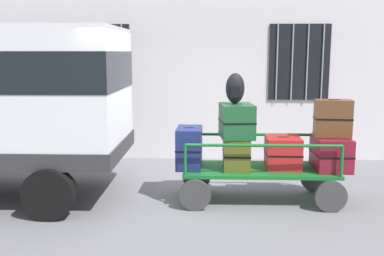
# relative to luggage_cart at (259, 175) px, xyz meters

# --- Properties ---
(ground_plane) EXTENTS (40.00, 40.00, 0.00)m
(ground_plane) POSITION_rel_luggage_cart_xyz_m (-1.14, 0.10, -0.39)
(ground_plane) COLOR slate
(building_wall) EXTENTS (12.00, 0.38, 5.00)m
(building_wall) POSITION_rel_luggage_cart_xyz_m (-1.14, 2.74, 2.10)
(building_wall) COLOR silver
(building_wall) RESTS_ON ground
(luggage_cart) EXTENTS (2.33, 1.01, 0.50)m
(luggage_cart) POSITION_rel_luggage_cart_xyz_m (0.00, 0.00, 0.00)
(luggage_cart) COLOR #146023
(luggage_cart) RESTS_ON ground
(cart_railing) EXTENTS (2.21, 0.87, 0.45)m
(cart_railing) POSITION_rel_luggage_cart_xyz_m (0.00, 0.00, 0.47)
(cart_railing) COLOR #146023
(cart_railing) RESTS_ON luggage_cart
(suitcase_left_bottom) EXTENTS (0.39, 0.62, 0.61)m
(suitcase_left_bottom) POSITION_rel_luggage_cart_xyz_m (-1.04, 0.02, 0.40)
(suitcase_left_bottom) COLOR navy
(suitcase_left_bottom) RESTS_ON luggage_cart
(suitcase_midleft_bottom) EXTENTS (0.39, 0.56, 0.47)m
(suitcase_midleft_bottom) POSITION_rel_luggage_cart_xyz_m (-0.35, -0.04, 0.34)
(suitcase_midleft_bottom) COLOR #4C5119
(suitcase_midleft_bottom) RESTS_ON luggage_cart
(suitcase_midleft_middle) EXTENTS (0.53, 0.63, 0.50)m
(suitcase_midleft_middle) POSITION_rel_luggage_cart_xyz_m (-0.35, -0.03, 0.82)
(suitcase_midleft_middle) COLOR #194C28
(suitcase_midleft_middle) RESTS_ON suitcase_midleft_bottom
(suitcase_center_bottom) EXTENTS (0.53, 0.54, 0.47)m
(suitcase_center_bottom) POSITION_rel_luggage_cart_xyz_m (0.35, 0.03, 0.34)
(suitcase_center_bottom) COLOR #B21E1E
(suitcase_center_bottom) RESTS_ON luggage_cart
(suitcase_midright_bottom) EXTENTS (0.50, 0.66, 0.48)m
(suitcase_midright_bottom) POSITION_rel_luggage_cart_xyz_m (1.04, -0.02, 0.34)
(suitcase_midright_bottom) COLOR maroon
(suitcase_midright_bottom) RESTS_ON luggage_cart
(suitcase_midright_middle) EXTENTS (0.54, 0.32, 0.55)m
(suitcase_midright_middle) POSITION_rel_luggage_cart_xyz_m (1.04, -0.01, 0.86)
(suitcase_midright_middle) COLOR brown
(suitcase_midright_middle) RESTS_ON suitcase_midright_bottom
(backpack) EXTENTS (0.27, 0.22, 0.44)m
(backpack) POSITION_rel_luggage_cart_xyz_m (-0.38, -0.02, 1.29)
(backpack) COLOR black
(backpack) RESTS_ON suitcase_midleft_middle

